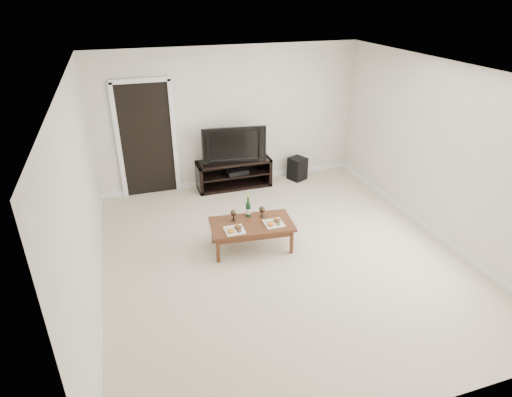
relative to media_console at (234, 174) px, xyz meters
The scene contains 14 objects.
floor 2.51m from the media_console, 89.70° to the right, with size 5.50×5.50×0.00m, color beige.
back_wall 1.06m from the media_console, 87.32° to the left, with size 5.00×0.04×2.60m, color beige.
ceiling 3.42m from the media_console, 89.70° to the right, with size 5.00×5.50×0.04m, color white.
doorway 1.73m from the media_console, behind, with size 0.90×0.02×2.05m, color black.
media_console is the anchor object (origin of this frame).
television 0.62m from the media_console, ahead, with size 1.18×0.16×0.68m, color black.
av_receiver 0.07m from the media_console, 11.17° to the right, with size 0.40×0.30×0.08m, color black.
subwoofer 1.31m from the media_console, ahead, with size 0.30×0.30×0.45m, color black.
coffee_table 2.19m from the media_console, 98.58° to the right, with size 1.20×0.65×0.42m, color #5B3119.
plate_left 2.39m from the media_console, 105.13° to the right, with size 0.27×0.27×0.07m, color white.
plate_right 2.30m from the media_console, 90.71° to the right, with size 0.27×0.27×0.07m, color white.
wine_bottle 2.00m from the media_console, 99.04° to the right, with size 0.07×0.07×0.35m, color #0E3519.
goblet_left 2.09m from the media_console, 105.42° to the right, with size 0.09×0.09×0.17m, color #362C1D, non-canonical shape.
goblet_right 2.05m from the media_console, 93.34° to the right, with size 0.09×0.09×0.17m, color #362C1D, non-canonical shape.
Camera 1 is at (-1.95, -4.83, 3.51)m, focal length 30.00 mm.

